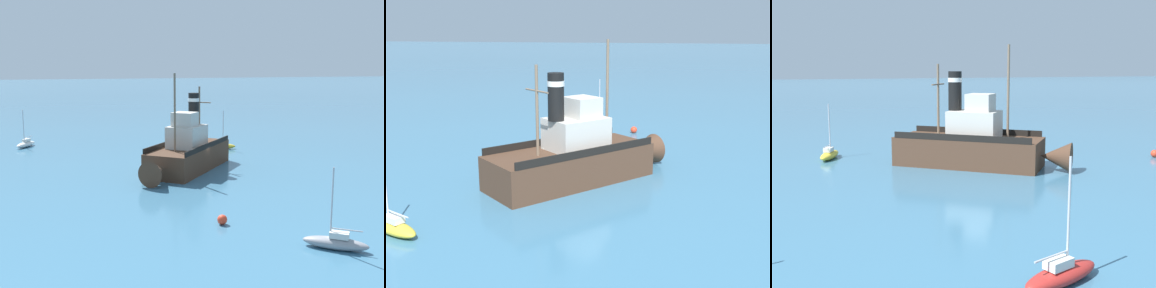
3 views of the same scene
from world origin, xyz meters
TOP-DOWN VIEW (x-y plane):
  - ground_plane at (0.00, 0.00)m, footprint 600.00×600.00m
  - old_tugboat at (0.34, 1.11)m, footprint 13.11×11.96m
  - sailboat_yellow at (11.27, -6.64)m, footprint 2.57×3.92m
  - sailboat_grey at (-22.44, -1.35)m, footprint 3.24×3.65m
  - mooring_buoy at (-16.40, 3.50)m, footprint 0.68×0.68m

SIDE VIEW (x-z plane):
  - ground_plane at x=0.00m, z-range 0.00..0.00m
  - mooring_buoy at x=-16.40m, z-range 0.00..0.68m
  - sailboat_yellow at x=11.27m, z-range -2.02..2.88m
  - sailboat_grey at x=-22.44m, z-range -2.02..2.88m
  - old_tugboat at x=0.34m, z-range -3.12..6.78m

